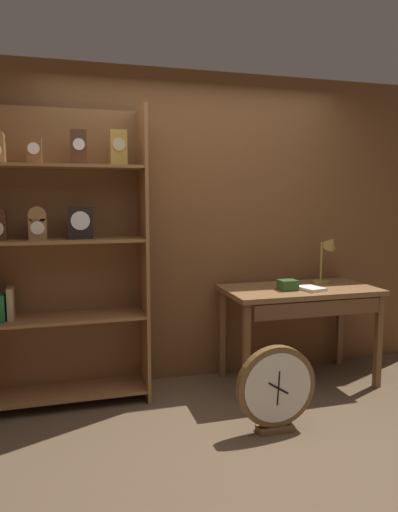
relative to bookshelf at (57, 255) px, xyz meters
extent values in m
plane|color=brown|center=(1.13, -1.13, -1.14)|extent=(10.00, 10.00, 0.00)
cube|color=brown|center=(1.13, 0.27, 0.16)|extent=(4.80, 0.05, 2.60)
cube|color=brown|center=(0.64, -0.04, -0.02)|extent=(0.02, 0.39, 2.23)
cube|color=brown|center=(0.03, 0.15, -0.02)|extent=(1.24, 0.01, 2.23)
cube|color=brown|center=(0.03, -0.04, -1.05)|extent=(1.19, 0.37, 0.02)
cube|color=brown|center=(0.03, -0.04, -0.47)|extent=(1.19, 0.37, 0.02)
cube|color=brown|center=(0.03, -0.04, 0.11)|extent=(1.19, 0.37, 0.02)
cube|color=brown|center=(0.03, -0.04, 0.64)|extent=(1.19, 0.37, 0.02)
cube|color=brown|center=(-0.13, -0.05, 0.75)|extent=(0.11, 0.11, 0.18)
cylinder|color=silver|center=(-0.13, -0.10, 0.76)|extent=(0.08, 0.01, 0.08)
cube|color=olive|center=(-0.13, -0.06, 0.20)|extent=(0.12, 0.09, 0.15)
cylinder|color=olive|center=(-0.13, -0.06, 0.30)|extent=(0.12, 0.09, 0.12)
cylinder|color=silver|center=(-0.13, -0.11, 0.21)|extent=(0.09, 0.01, 0.09)
cube|color=#472816|center=(0.18, -0.04, 0.78)|extent=(0.11, 0.09, 0.25)
cylinder|color=silver|center=(0.18, -0.09, 0.80)|extent=(0.08, 0.01, 0.08)
cube|color=black|center=(0.17, -0.07, 0.24)|extent=(0.18, 0.08, 0.23)
cylinder|color=white|center=(0.17, -0.11, 0.26)|extent=(0.14, 0.01, 0.14)
cube|color=#B28C38|center=(0.46, -0.07, 0.78)|extent=(0.12, 0.11, 0.26)
cylinder|color=#C6B78C|center=(0.46, -0.13, 0.80)|extent=(0.09, 0.01, 0.09)
cube|color=#236638|center=(-0.39, -0.06, -0.36)|extent=(0.03, 0.14, 0.20)
cube|color=tan|center=(-0.34, -0.04, -0.34)|extent=(0.04, 0.13, 0.24)
cube|color=brown|center=(1.93, -0.13, -0.34)|extent=(1.26, 0.67, 0.04)
cube|color=brown|center=(1.35, -0.41, -0.75)|extent=(0.05, 0.05, 0.77)
cube|color=brown|center=(2.51, -0.41, -0.75)|extent=(0.05, 0.05, 0.77)
cube|color=brown|center=(1.35, 0.16, -0.75)|extent=(0.05, 0.05, 0.77)
cube|color=brown|center=(2.51, 0.16, -0.75)|extent=(0.05, 0.05, 0.77)
cube|color=brown|center=(1.93, -0.44, -0.43)|extent=(1.07, 0.03, 0.12)
cylinder|color=olive|center=(2.21, 0.02, -0.31)|extent=(0.16, 0.16, 0.02)
cylinder|color=olive|center=(2.21, 0.02, -0.13)|extent=(0.02, 0.02, 0.34)
cone|color=olive|center=(2.27, -0.03, 0.04)|extent=(0.13, 0.16, 0.15)
cube|color=#2D5123|center=(1.78, -0.20, -0.28)|extent=(0.14, 0.12, 0.08)
cube|color=silver|center=(1.96, -0.25, -0.31)|extent=(0.21, 0.25, 0.02)
cube|color=brown|center=(1.37, -0.88, -1.12)|extent=(0.25, 0.11, 0.04)
cylinder|color=brown|center=(1.37, -0.88, -0.82)|extent=(0.55, 0.06, 0.55)
cylinder|color=silver|center=(1.37, -0.91, -0.82)|extent=(0.47, 0.01, 0.47)
cube|color=black|center=(1.37, -0.92, -0.82)|extent=(0.15, 0.01, 0.10)
cube|color=black|center=(1.37, -0.92, -0.82)|extent=(0.02, 0.01, 0.23)
camera|label=1|loc=(0.05, -3.64, 0.42)|focal=33.23mm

